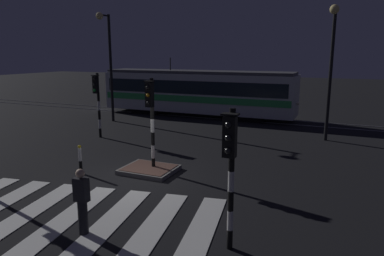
% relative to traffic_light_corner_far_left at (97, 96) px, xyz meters
% --- Properties ---
extents(ground_plane, '(120.00, 120.00, 0.00)m').
position_rel_traffic_light_corner_far_left_xyz_m(ground_plane, '(5.30, -4.87, -2.28)').
color(ground_plane, black).
extents(rail_near, '(80.00, 0.12, 0.03)m').
position_rel_traffic_light_corner_far_left_xyz_m(rail_near, '(5.30, 7.78, -2.26)').
color(rail_near, '#59595E').
rests_on(rail_near, ground).
extents(rail_far, '(80.00, 0.12, 0.03)m').
position_rel_traffic_light_corner_far_left_xyz_m(rail_far, '(5.30, 9.21, -2.26)').
color(rail_far, '#59595E').
rests_on(rail_far, ground).
extents(crosswalk_zebra, '(8.86, 6.09, 0.02)m').
position_rel_traffic_light_corner_far_left_xyz_m(crosswalk_zebra, '(5.30, -8.28, -2.27)').
color(crosswalk_zebra, silver).
rests_on(crosswalk_zebra, ground).
extents(traffic_island, '(1.99, 1.65, 0.18)m').
position_rel_traffic_light_corner_far_left_xyz_m(traffic_island, '(5.34, -3.84, -2.19)').
color(traffic_island, slate).
rests_on(traffic_island, ground).
extents(traffic_light_corner_far_left, '(0.36, 0.42, 3.45)m').
position_rel_traffic_light_corner_far_left_xyz_m(traffic_light_corner_far_left, '(0.00, 0.00, 0.00)').
color(traffic_light_corner_far_left, black).
rests_on(traffic_light_corner_far_left, ground).
extents(traffic_light_median_centre, '(0.36, 0.42, 3.56)m').
position_rel_traffic_light_corner_far_left_xyz_m(traffic_light_median_centre, '(5.43, -3.75, 0.07)').
color(traffic_light_median_centre, black).
rests_on(traffic_light_median_centre, ground).
extents(traffic_light_corner_near_right, '(0.36, 0.42, 3.31)m').
position_rel_traffic_light_corner_far_left_xyz_m(traffic_light_corner_near_right, '(9.85, -7.95, -0.09)').
color(traffic_light_corner_near_right, black).
rests_on(traffic_light_corner_near_right, ground).
extents(street_lamp_trackside_left, '(0.44, 1.21, 6.91)m').
position_rel_traffic_light_corner_far_left_xyz_m(street_lamp_trackside_left, '(-2.20, 4.03, 2.13)').
color(street_lamp_trackside_left, black).
rests_on(street_lamp_trackside_left, ground).
extents(street_lamp_trackside_right, '(0.44, 1.21, 6.68)m').
position_rel_traffic_light_corner_far_left_xyz_m(street_lamp_trackside_right, '(11.20, 4.01, 2.00)').
color(street_lamp_trackside_right, black).
rests_on(street_lamp_trackside_right, ground).
extents(tram, '(14.19, 2.58, 4.15)m').
position_rel_traffic_light_corner_far_left_xyz_m(tram, '(2.10, 8.49, -0.53)').
color(tram, silver).
rests_on(tram, ground).
extents(pedestrian_waiting_at_kerb, '(0.36, 0.24, 1.71)m').
position_rel_traffic_light_corner_far_left_xyz_m(pedestrian_waiting_at_kerb, '(6.29, -8.68, -1.40)').
color(pedestrian_waiting_at_kerb, black).
rests_on(pedestrian_waiting_at_kerb, ground).
extents(bollard_island_edge, '(0.12, 0.12, 1.11)m').
position_rel_traffic_light_corner_far_left_xyz_m(bollard_island_edge, '(3.09, -5.06, -1.72)').
color(bollard_island_edge, black).
rests_on(bollard_island_edge, ground).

